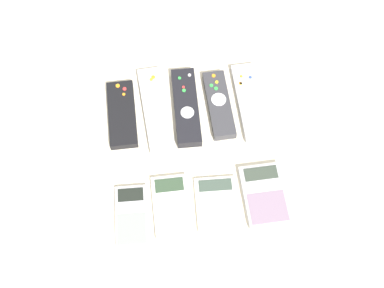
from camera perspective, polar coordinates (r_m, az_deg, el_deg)
ground_plane at (r=1.09m, az=0.27°, el=-2.12°), size 3.00×3.00×0.00m
remote_0 at (r=1.14m, az=-7.48°, el=3.16°), size 0.06×0.16×0.02m
remote_1 at (r=1.14m, az=-3.89°, el=3.71°), size 0.06×0.21×0.02m
remote_2 at (r=1.14m, az=-0.43°, el=3.99°), size 0.06×0.18×0.02m
remote_3 at (r=1.14m, az=2.90°, el=4.22°), size 0.05×0.16×0.02m
remote_4 at (r=1.15m, az=6.24°, el=4.51°), size 0.05×0.19×0.02m
calculator_0 at (r=1.05m, az=-6.47°, el=-7.60°), size 0.07×0.12×0.01m
calculator_1 at (r=1.05m, az=-2.20°, el=-6.70°), size 0.07×0.13×0.01m
calculator_2 at (r=1.05m, az=2.69°, el=-6.41°), size 0.09×0.12×0.01m
calculator_3 at (r=1.06m, az=7.74°, el=-5.39°), size 0.08×0.13×0.02m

